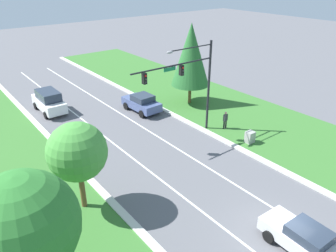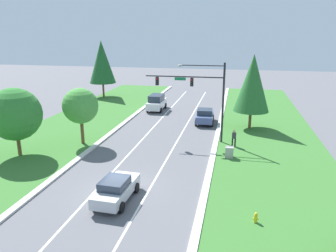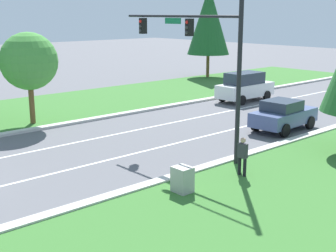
% 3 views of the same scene
% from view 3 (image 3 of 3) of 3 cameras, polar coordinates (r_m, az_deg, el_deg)
% --- Properties ---
extents(traffic_signal_mast, '(7.74, 0.41, 7.84)m').
position_cam_3_polar(traffic_signal_mast, '(21.57, 4.20, 9.99)').
color(traffic_signal_mast, black).
rests_on(traffic_signal_mast, ground_plane).
extents(white_suv, '(2.11, 4.84, 2.21)m').
position_cam_3_polar(white_suv, '(36.22, 9.36, 4.77)').
color(white_suv, white).
rests_on(white_suv, ground_plane).
extents(slate_blue_sedan, '(2.29, 4.40, 1.77)m').
position_cam_3_polar(slate_blue_sedan, '(27.58, 13.87, 1.34)').
color(slate_blue_sedan, '#475684').
rests_on(slate_blue_sedan, ground_plane).
extents(utility_cabinet, '(0.70, 0.60, 1.05)m').
position_cam_3_polar(utility_cabinet, '(17.50, 1.77, -6.65)').
color(utility_cabinet, '#9E9E99').
rests_on(utility_cabinet, ground_plane).
extents(pedestrian, '(0.40, 0.24, 1.69)m').
position_cam_3_polar(pedestrian, '(19.30, 9.07, -3.57)').
color(pedestrian, black).
rests_on(pedestrian, ground_plane).
extents(oak_near_left_tree, '(3.40, 3.40, 5.52)m').
position_cam_3_polar(oak_near_left_tree, '(28.91, -16.60, 7.55)').
color(oak_near_left_tree, brown).
rests_on(oak_near_left_tree, ground_plane).
extents(conifer_mid_left_tree, '(4.31, 4.31, 9.32)m').
position_cam_3_polar(conifer_mid_left_tree, '(48.81, 4.98, 12.74)').
color(conifer_mid_left_tree, brown).
rests_on(conifer_mid_left_tree, ground_plane).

